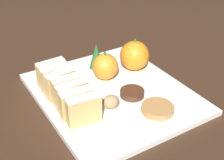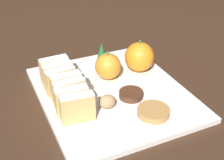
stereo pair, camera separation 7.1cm
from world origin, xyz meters
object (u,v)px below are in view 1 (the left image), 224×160
at_px(orange_far, 135,56).
at_px(chocolate_cookie, 132,93).
at_px(walnut, 111,102).
at_px(orange_near, 105,67).

relative_size(orange_far, chocolate_cookie, 1.52).
xyz_separation_m(walnut, chocolate_cookie, (0.06, 0.01, -0.01)).
bearing_deg(orange_far, chocolate_cookie, -126.82).
relative_size(walnut, chocolate_cookie, 0.67).
distance_m(orange_near, chocolate_cookie, 0.10).
xyz_separation_m(orange_near, orange_far, (0.09, 0.00, 0.01)).
height_order(orange_near, walnut, orange_near).
bearing_deg(orange_near, walnut, -114.73).
distance_m(orange_far, walnut, 0.18).
bearing_deg(chocolate_cookie, orange_near, 97.50).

